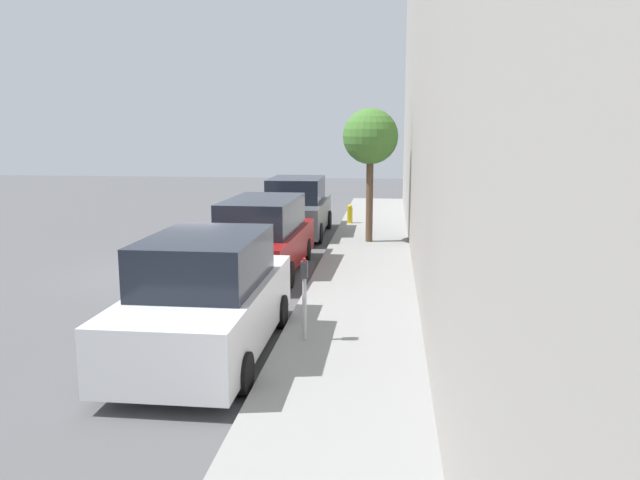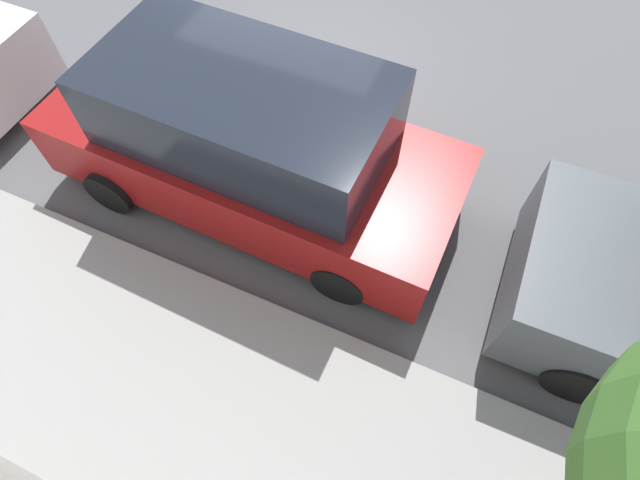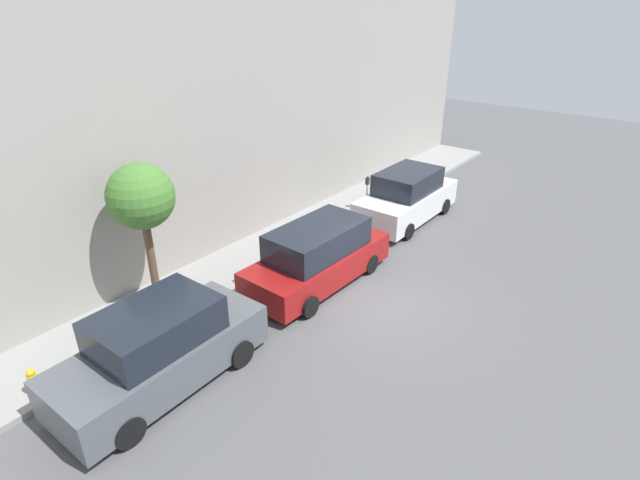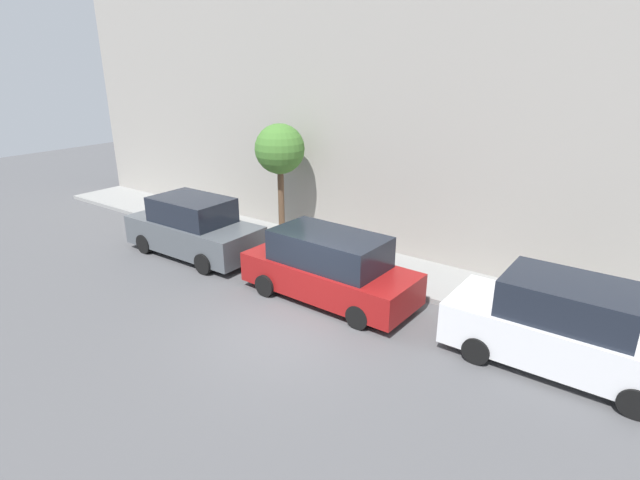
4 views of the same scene
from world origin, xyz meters
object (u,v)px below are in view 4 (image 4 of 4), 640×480
(parked_minivan_second, at_px, (329,268))
(street_tree, at_px, (280,150))
(parking_meter_near, at_px, (560,293))
(parked_suv_nearest, at_px, (565,328))
(fire_hydrant, at_px, (194,218))
(parked_suv_third, at_px, (194,228))

(parked_minivan_second, xyz_separation_m, street_tree, (2.57, 3.86, 2.42))
(parking_meter_near, height_order, street_tree, street_tree)
(parked_suv_nearest, relative_size, parked_minivan_second, 0.97)
(parked_minivan_second, bearing_deg, fire_hydrant, 77.18)
(parked_suv_nearest, relative_size, parking_meter_near, 3.42)
(parked_suv_nearest, height_order, fire_hydrant, parked_suv_nearest)
(street_tree, bearing_deg, parked_minivan_second, -123.66)
(parked_suv_third, xyz_separation_m, street_tree, (2.54, -1.69, 2.42))
(parked_suv_nearest, xyz_separation_m, fire_hydrant, (1.44, 13.46, -0.44))
(parked_minivan_second, distance_m, street_tree, 5.24)
(parking_meter_near, relative_size, fire_hydrant, 2.04)
(parked_minivan_second, bearing_deg, street_tree, 56.34)
(parked_suv_third, relative_size, street_tree, 1.18)
(parked_suv_third, distance_m, street_tree, 3.89)
(parked_minivan_second, height_order, parking_meter_near, parked_minivan_second)
(parked_suv_third, xyz_separation_m, parking_meter_near, (1.80, -11.00, 0.08))
(parked_minivan_second, bearing_deg, parked_suv_third, 89.68)
(street_tree, xyz_separation_m, fire_hydrant, (-0.84, 3.73, -2.85))
(parked_minivan_second, height_order, fire_hydrant, parked_minivan_second)
(parked_minivan_second, height_order, parked_suv_third, parked_suv_third)
(parked_suv_nearest, bearing_deg, parked_minivan_second, 92.80)
(parked_suv_third, relative_size, parking_meter_near, 3.44)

